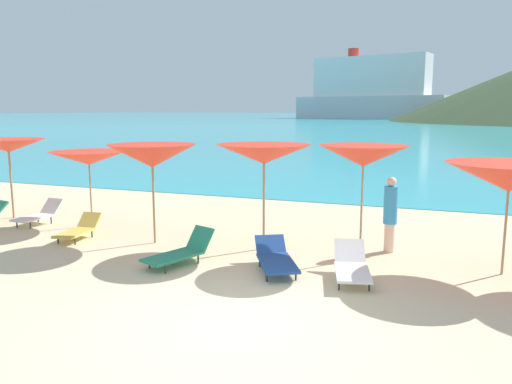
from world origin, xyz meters
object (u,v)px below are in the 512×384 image
Objects in this scene: umbrella_4 at (264,154)px; umbrella_6 at (509,177)px; umbrella_2 at (89,158)px; umbrella_5 at (363,156)px; lounge_chair_1 at (276,258)px; cruise_ship at (370,91)px; lounge_chair_11 at (79,229)px; lounge_chair_9 at (39,214)px; umbrella_3 at (152,156)px; beachgoer_1 at (390,212)px; lounge_chair_0 at (352,265)px; umbrella_1 at (8,146)px; lounge_chair_6 at (181,251)px.

umbrella_4 is 0.98× the size of umbrella_6.
umbrella_5 is at bearing -4.11° from umbrella_2.
umbrella_4 is 1.36× the size of lounge_chair_1.
umbrella_6 is at bearing -67.23° from cruise_ship.
lounge_chair_1 is 5.24m from lounge_chair_11.
umbrella_6 reaches higher than lounge_chair_9.
beachgoer_1 is at bearing 12.52° from umbrella_3.
lounge_chair_0 is 6.69m from lounge_chair_11.
lounge_chair_9 is (-8.67, 0.18, -1.87)m from umbrella_5.
umbrella_2 reaches higher than beachgoer_1.
cruise_ship is (-13.76, 167.74, 7.22)m from umbrella_1.
lounge_chair_6 is 171.38m from cruise_ship.
lounge_chair_1 and lounge_chair_11 have the same top height.
umbrella_4 is 3.01m from beachgoer_1.
lounge_chair_0 reaches higher than lounge_chair_1.
umbrella_2 reaches higher than lounge_chair_11.
beachgoer_1 is at bearing 19.41° from lounge_chair_1.
lounge_chair_9 is at bearing -167.00° from umbrella_2.
lounge_chair_11 is at bearing -20.29° from lounge_chair_9.
cruise_ship is (-24.24, 167.53, 8.41)m from beachgoer_1.
lounge_chair_1 is 1.21× the size of lounge_chair_9.
beachgoer_1 is at bearing 56.55° from umbrella_5.
lounge_chair_0 is 3.39m from lounge_chair_6.
umbrella_4 is at bearing 9.00° from umbrella_3.
lounge_chair_11 is at bearing 160.02° from lounge_chair_0.
umbrella_1 is at bearing 179.11° from umbrella_2.
lounge_chair_6 reaches higher than lounge_chair_1.
lounge_chair_11 is (-4.47, -0.73, -1.88)m from umbrella_4.
umbrella_6 is at bearing -3.33° from umbrella_2.
umbrella_3 is at bearing -177.42° from umbrella_6.
umbrella_1 is 0.97× the size of umbrella_4.
umbrella_4 reaches higher than lounge_chair_6.
umbrella_6 is at bearing -2.79° from umbrella_1.
umbrella_2 is 7.76m from beachgoer_1.
umbrella_2 is 4.69m from lounge_chair_6.
lounge_chair_9 is (-11.35, 0.23, -1.57)m from umbrella_6.
umbrella_5 reaches higher than umbrella_2.
umbrella_6 reaches higher than umbrella_2.
umbrella_4 reaches higher than umbrella_1.
cruise_ship is at bearing 83.45° from lounge_chair_0.
lounge_chair_11 is at bearing -164.02° from beachgoer_1.
umbrella_5 is 1.46× the size of lounge_chair_6.
umbrella_4 is at bearing 179.14° from umbrella_6.
lounge_chair_6 is at bearing -154.02° from umbrella_5.
lounge_chair_9 reaches higher than lounge_chair_0.
umbrella_3 is 0.97× the size of umbrella_5.
beachgoer_1 reaches higher than lounge_chair_6.
umbrella_5 reaches higher than umbrella_1.
umbrella_1 is at bearing 177.21° from umbrella_6.
cruise_ship reaches higher than lounge_chair_0.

